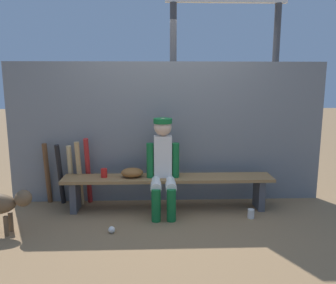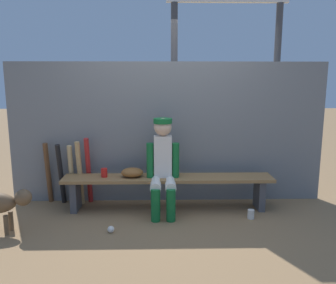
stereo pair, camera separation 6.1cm
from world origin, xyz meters
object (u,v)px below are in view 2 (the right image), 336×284
Objects in this scene: cup_on_ground at (251,214)px; scoreboard at (231,12)px; bat_wood_natural at (71,175)px; bat_wood_dark at (48,173)px; baseball at (111,229)px; bat_aluminum_black at (61,174)px; baseball_glove at (132,172)px; bat_aluminum_red at (89,171)px; cup_on_bench at (104,173)px; dugout_bench at (168,183)px; player_seated at (163,163)px; bat_wood_tan at (80,173)px.

scoreboard is (-0.05, 1.33, 2.56)m from cup_on_ground.
bat_wood_natural is 7.32× the size of cup_on_ground.
baseball is (0.96, -0.95, -0.38)m from bat_wood_dark.
bat_wood_dark is 2.68m from cup_on_ground.
cup_on_ground is at bearing -12.69° from bat_aluminum_black.
bat_wood_dark is (-1.15, 0.27, -0.07)m from baseball_glove.
bat_wood_dark is (-0.55, 0.05, -0.04)m from bat_aluminum_red.
cup_on_bench is at bearing -18.11° from bat_aluminum_black.
bat_aluminum_red is at bearing 1.04° from bat_aluminum_black.
baseball_glove is (-0.45, 0.00, 0.15)m from dugout_bench.
dugout_bench is 36.00× the size of baseball.
scoreboard reaches higher than baseball_glove.
player_seated reaches higher than cup_on_bench.
player_seated is 4.22× the size of baseball_glove.
player_seated is 0.77m from cup_on_bench.
bat_wood_dark reaches higher than cup_on_ground.
bat_wood_dark is at bearing 170.52° from dugout_bench.
bat_wood_natural reaches higher than cup_on_bench.
scoreboard is at bearing 21.39° from bat_wood_tan.
dugout_bench is 1.17m from bat_wood_tan.
bat_aluminum_black is 0.64m from cup_on_bench.
bat_wood_dark reaches higher than dugout_bench.
baseball_glove reaches higher than baseball.
bat_wood_natural reaches higher than cup_on_ground.
cup_on_bench is (0.47, -0.21, 0.08)m from bat_wood_natural.
bat_wood_dark is (-1.60, 0.27, 0.07)m from dugout_bench.
bat_aluminum_red reaches higher than dugout_bench.
baseball_glove is at bearing -15.31° from bat_wood_natural.
dugout_bench is 3.08× the size of bat_wood_tan.
scoreboard is at bearing 29.25° from cup_on_bench.
cup_on_bench is (-0.74, 0.12, -0.15)m from player_seated.
dugout_bench is 0.71× the size of scoreboard.
player_seated is at bearing -18.16° from bat_aluminum_red.
scoreboard reaches higher than bat_aluminum_black.
bat_wood_dark is at bearing 162.17° from cup_on_bench.
bat_wood_tan is 2.24m from cup_on_ground.
baseball_glove is 0.34× the size of bat_aluminum_black.
bat_wood_tan is 7.87× the size of cup_on_ground.
bat_aluminum_red is 0.55m from bat_wood_dark.
bat_wood_tan reaches higher than dugout_bench.
baseball_glove is at bearing 164.81° from player_seated.
baseball is at bearing -65.50° from bat_aluminum_red.
bat_wood_tan reaches higher than bat_wood_dark.
bat_aluminum_red is 1.06× the size of bat_wood_tan.
cup_on_bench reaches higher than dugout_bench.
dugout_bench is at bearing 0.00° from baseball_glove.
bat_wood_natural is 0.14m from bat_aluminum_black.
bat_wood_natural is 1.17m from baseball.
player_seated is (-0.06, -0.11, 0.29)m from dugout_bench.
bat_wood_dark is 3.44m from scoreboard.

